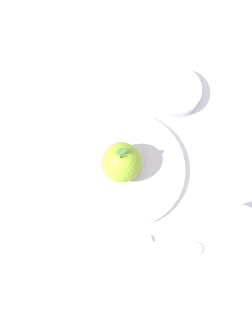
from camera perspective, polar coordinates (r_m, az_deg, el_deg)
The scene contains 7 objects.
ground_plane at distance 0.77m, azimuth 0.72°, elevation -1.17°, with size 2.40×2.40×0.00m, color silver.
dinner_plate at distance 0.76m, azimuth -0.00°, elevation -0.16°, with size 0.26×0.26×0.02m.
apple at distance 0.72m, azimuth -0.77°, elevation 0.92°, with size 0.08×0.08×0.10m.
side_bowl at distance 0.82m, azimuth 7.90°, elevation 12.16°, with size 0.12×0.12×0.03m.
cup at distance 0.75m, azimuth 17.24°, elevation -8.92°, with size 0.08×0.08×0.07m.
knife at distance 0.76m, azimuth 4.92°, elevation -11.00°, with size 0.13×0.20×0.01m.
spoon at distance 0.76m, azimuth 9.04°, elevation -13.61°, with size 0.11×0.17×0.01m.
Camera 1 is at (-0.15, -0.01, 0.76)m, focal length 37.77 mm.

